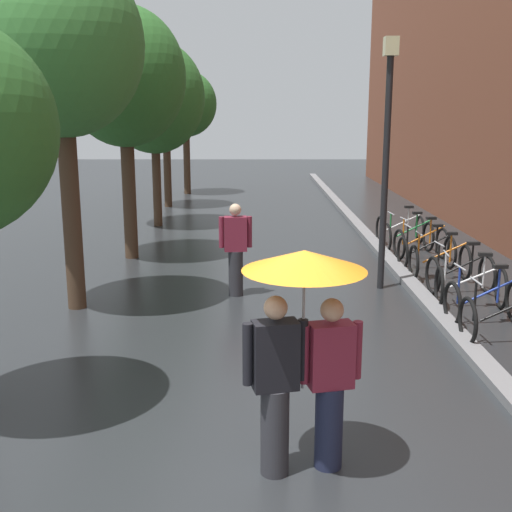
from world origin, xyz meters
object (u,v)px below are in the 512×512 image
Objects in this scene: parked_bicycle_8 at (399,229)px; street_tree_1 at (59,46)px; parked_bicycle_2 at (469,286)px; street_lamp_post at (385,147)px; pedestrian_walking_midground at (234,247)px; parked_bicycle_6 at (420,243)px; parked_bicycle_1 at (483,301)px; street_tree_4 at (164,106)px; parked_bicycle_5 at (425,251)px; street_tree_2 at (123,78)px; couple_under_umbrella at (302,329)px; parked_bicycle_7 at (406,236)px; parked_bicycle_0 at (502,319)px; street_tree_5 at (184,104)px; street_tree_3 at (153,98)px; parked_bicycle_3 at (459,273)px; parked_bicycle_4 at (438,261)px.

street_tree_1 is at bearing -140.97° from parked_bicycle_8.
street_lamp_post is (-1.27, 1.21, 2.25)m from parked_bicycle_2.
street_lamp_post is 3.25m from pedestrian_walking_midground.
parked_bicycle_2 is 3.64m from parked_bicycle_6.
street_tree_4 is at bearing 117.58° from parked_bicycle_1.
parked_bicycle_5 is 0.25× the size of street_lamp_post.
parked_bicycle_8 is at bearing 89.89° from parked_bicycle_2.
street_tree_2 reaches higher than couple_under_umbrella.
street_tree_4 is 4.12× the size of parked_bicycle_7.
pedestrian_walking_midground is (-3.88, 2.50, 0.51)m from parked_bicycle_0.
street_tree_3 is at bearing -90.51° from street_tree_5.
parked_bicycle_3 and parked_bicycle_7 have the same top height.
street_tree_2 reaches higher than street_tree_5.
street_tree_3 is 4.77× the size of parked_bicycle_0.
street_tree_5 is 13.87m from parked_bicycle_6.
parked_bicycle_1 is (6.35, -16.34, -3.18)m from street_tree_5.
street_tree_1 is at bearing -90.89° from street_tree_5.
street_tree_1 reaches higher than couple_under_umbrella.
parked_bicycle_2 is at bearing -90.01° from parked_bicycle_4.
parked_bicycle_0 is at bearing -64.06° from street_tree_4.
parked_bicycle_2 is at bearing -50.83° from street_tree_3.
parked_bicycle_5 and parked_bicycle_7 have the same top height.
parked_bicycle_2 is at bearing -90.11° from parked_bicycle_8.
parked_bicycle_8 is (-0.09, 1.77, 0.00)m from parked_bicycle_6.
pedestrian_walking_midground reaches higher than parked_bicycle_0.
parked_bicycle_5 and parked_bicycle_8 have the same top height.
street_lamp_post is at bearing 9.66° from pedestrian_walking_midground.
parked_bicycle_7 is (-0.12, 0.77, 0.00)m from parked_bicycle_6.
parked_bicycle_4 is 0.93× the size of parked_bicycle_6.
street_tree_4 is at bearing 117.11° from street_lamp_post.
street_lamp_post is (-1.27, -0.62, 2.25)m from parked_bicycle_4.
street_tree_2 is at bearing 163.14° from parked_bicycle_4.
street_tree_2 reaches higher than parked_bicycle_4.
street_tree_2 is 9.16m from parked_bicycle_0.
street_tree_3 is at bearing 146.70° from parked_bicycle_6.
street_tree_4 is 4.03× the size of parked_bicycle_6.
parked_bicycle_6 is 0.70× the size of pedestrian_walking_midground.
street_tree_2 reaches higher than parked_bicycle_3.
street_tree_1 is 5.10× the size of parked_bicycle_1.
parked_bicycle_0 is 0.94× the size of parked_bicycle_6.
parked_bicycle_3 is 0.68× the size of pedestrian_walking_midground.
street_tree_3 reaches higher than parked_bicycle_4.
parked_bicycle_2 is at bearing -0.01° from street_tree_1.
street_tree_4 is 4.19× the size of parked_bicycle_1.
street_tree_3 is (-0.03, 4.16, -0.31)m from street_tree_2.
parked_bicycle_7 is at bearing 33.62° from street_tree_1.
parked_bicycle_2 is 1.04× the size of parked_bicycle_8.
street_tree_2 is at bearing 110.32° from couple_under_umbrella.
street_tree_4 is 11.08m from parked_bicycle_6.
street_tree_5 is 2.35× the size of couple_under_umbrella.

